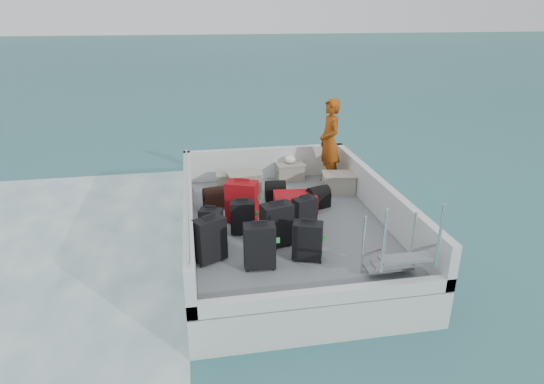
{
  "coord_description": "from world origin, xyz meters",
  "views": [
    {
      "loc": [
        -1.58,
        -7.21,
        4.19
      ],
      "look_at": [
        -0.18,
        0.59,
        1.0
      ],
      "focal_mm": 30.0,
      "sensor_mm": 36.0,
      "label": 1
    }
  ],
  "objects_px": {
    "suitcase_0": "(210,240)",
    "crate_1": "(244,183)",
    "suitcase_6": "(308,241)",
    "crate_3": "(339,184)",
    "suitcase_3": "(260,247)",
    "suitcase_7": "(305,213)",
    "passenger": "(330,142)",
    "suitcase_2": "(242,218)",
    "crate_2": "(290,172)",
    "suitcase_5": "(242,202)",
    "suitcase_1": "(211,225)",
    "suitcase_4": "(277,225)",
    "crate_0": "(230,181)",
    "suitcase_8": "(295,202)"
  },
  "relations": [
    {
      "from": "crate_3",
      "to": "suitcase_0",
      "type": "bearing_deg",
      "value": -139.92
    },
    {
      "from": "suitcase_4",
      "to": "passenger",
      "type": "distance_m",
      "value": 3.14
    },
    {
      "from": "crate_2",
      "to": "passenger",
      "type": "height_order",
      "value": "passenger"
    },
    {
      "from": "suitcase_8",
      "to": "crate_3",
      "type": "distance_m",
      "value": 1.3
    },
    {
      "from": "suitcase_7",
      "to": "crate_3",
      "type": "relative_size",
      "value": 0.88
    },
    {
      "from": "suitcase_0",
      "to": "crate_0",
      "type": "height_order",
      "value": "suitcase_0"
    },
    {
      "from": "suitcase_8",
      "to": "suitcase_2",
      "type": "bearing_deg",
      "value": 132.42
    },
    {
      "from": "suitcase_4",
      "to": "crate_1",
      "type": "xyz_separation_m",
      "value": [
        -0.24,
        2.43,
        -0.17
      ]
    },
    {
      "from": "suitcase_2",
      "to": "suitcase_7",
      "type": "distance_m",
      "value": 1.08
    },
    {
      "from": "suitcase_2",
      "to": "suitcase_6",
      "type": "xyz_separation_m",
      "value": [
        0.87,
        -1.05,
        0.02
      ]
    },
    {
      "from": "crate_0",
      "to": "crate_3",
      "type": "xyz_separation_m",
      "value": [
        2.22,
        -0.62,
        0.03
      ]
    },
    {
      "from": "suitcase_4",
      "to": "suitcase_6",
      "type": "relative_size",
      "value": 1.17
    },
    {
      "from": "suitcase_4",
      "to": "suitcase_6",
      "type": "xyz_separation_m",
      "value": [
        0.38,
        -0.52,
        -0.05
      ]
    },
    {
      "from": "suitcase_2",
      "to": "suitcase_5",
      "type": "height_order",
      "value": "suitcase_5"
    },
    {
      "from": "crate_2",
      "to": "crate_3",
      "type": "distance_m",
      "value": 1.26
    },
    {
      "from": "suitcase_2",
      "to": "crate_1",
      "type": "bearing_deg",
      "value": 89.15
    },
    {
      "from": "suitcase_4",
      "to": "suitcase_8",
      "type": "xyz_separation_m",
      "value": [
        0.61,
        1.33,
        -0.2
      ]
    },
    {
      "from": "crate_2",
      "to": "passenger",
      "type": "xyz_separation_m",
      "value": [
        0.78,
        -0.37,
        0.75
      ]
    },
    {
      "from": "suitcase_1",
      "to": "suitcase_6",
      "type": "relative_size",
      "value": 0.92
    },
    {
      "from": "suitcase_2",
      "to": "crate_0",
      "type": "relative_size",
      "value": 1.09
    },
    {
      "from": "suitcase_0",
      "to": "crate_1",
      "type": "xyz_separation_m",
      "value": [
        0.84,
        2.74,
        -0.16
      ]
    },
    {
      "from": "crate_0",
      "to": "crate_3",
      "type": "height_order",
      "value": "crate_3"
    },
    {
      "from": "suitcase_6",
      "to": "crate_0",
      "type": "bearing_deg",
      "value": 126.43
    },
    {
      "from": "suitcase_6",
      "to": "crate_3",
      "type": "relative_size",
      "value": 0.95
    },
    {
      "from": "suitcase_8",
      "to": "passenger",
      "type": "xyz_separation_m",
      "value": [
        1.03,
        1.28,
        0.77
      ]
    },
    {
      "from": "crate_3",
      "to": "suitcase_7",
      "type": "bearing_deg",
      "value": -126.46
    },
    {
      "from": "suitcase_7",
      "to": "suitcase_4",
      "type": "bearing_deg",
      "value": -160.14
    },
    {
      "from": "suitcase_3",
      "to": "suitcase_6",
      "type": "xyz_separation_m",
      "value": [
        0.75,
        0.12,
        -0.04
      ]
    },
    {
      "from": "suitcase_1",
      "to": "suitcase_5",
      "type": "height_order",
      "value": "suitcase_5"
    },
    {
      "from": "crate_3",
      "to": "suitcase_4",
      "type": "bearing_deg",
      "value": -129.96
    },
    {
      "from": "suitcase_2",
      "to": "suitcase_7",
      "type": "relative_size",
      "value": 1.02
    },
    {
      "from": "crate_2",
      "to": "suitcase_5",
      "type": "bearing_deg",
      "value": -123.55
    },
    {
      "from": "suitcase_4",
      "to": "passenger",
      "type": "relative_size",
      "value": 0.39
    },
    {
      "from": "suitcase_2",
      "to": "crate_1",
      "type": "distance_m",
      "value": 1.92
    },
    {
      "from": "crate_2",
      "to": "suitcase_4",
      "type": "bearing_deg",
      "value": -106.25
    },
    {
      "from": "suitcase_7",
      "to": "passenger",
      "type": "xyz_separation_m",
      "value": [
        1.05,
        2.08,
        0.65
      ]
    },
    {
      "from": "suitcase_3",
      "to": "suitcase_7",
      "type": "height_order",
      "value": "suitcase_3"
    },
    {
      "from": "passenger",
      "to": "suitcase_5",
      "type": "bearing_deg",
      "value": -55.11
    },
    {
      "from": "suitcase_2",
      "to": "crate_2",
      "type": "height_order",
      "value": "suitcase_2"
    },
    {
      "from": "suitcase_6",
      "to": "passenger",
      "type": "relative_size",
      "value": 0.33
    },
    {
      "from": "suitcase_1",
      "to": "suitcase_7",
      "type": "distance_m",
      "value": 1.63
    },
    {
      "from": "suitcase_7",
      "to": "passenger",
      "type": "height_order",
      "value": "passenger"
    },
    {
      "from": "suitcase_3",
      "to": "crate_3",
      "type": "height_order",
      "value": "suitcase_3"
    },
    {
      "from": "suitcase_5",
      "to": "suitcase_6",
      "type": "height_order",
      "value": "suitcase_5"
    },
    {
      "from": "suitcase_0",
      "to": "suitcase_6",
      "type": "distance_m",
      "value": 1.47
    },
    {
      "from": "suitcase_6",
      "to": "crate_1",
      "type": "height_order",
      "value": "suitcase_6"
    },
    {
      "from": "suitcase_3",
      "to": "crate_2",
      "type": "height_order",
      "value": "suitcase_3"
    },
    {
      "from": "suitcase_1",
      "to": "suitcase_8",
      "type": "height_order",
      "value": "suitcase_1"
    },
    {
      "from": "suitcase_2",
      "to": "crate_2",
      "type": "xyz_separation_m",
      "value": [
        1.36,
        2.45,
        -0.11
      ]
    },
    {
      "from": "suitcase_3",
      "to": "crate_0",
      "type": "xyz_separation_m",
      "value": [
        -0.13,
        3.29,
        -0.19
      ]
    }
  ]
}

